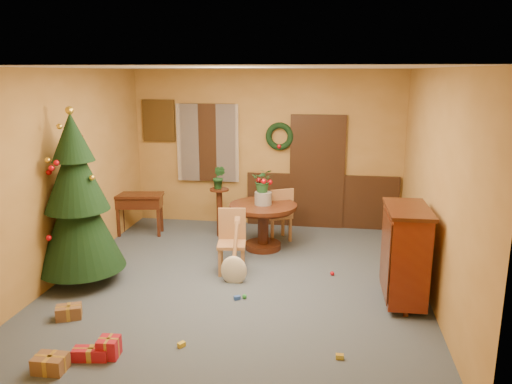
% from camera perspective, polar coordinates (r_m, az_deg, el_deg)
% --- Properties ---
extents(room_envelope, '(5.50, 5.50, 5.50)m').
position_cam_1_polar(room_envelope, '(9.30, 2.41, 2.83)').
color(room_envelope, '#36424F').
rests_on(room_envelope, ground).
extents(dining_table, '(1.10, 1.10, 0.76)m').
position_cam_1_polar(dining_table, '(8.14, 0.82, -2.96)').
color(dining_table, black).
rests_on(dining_table, floor).
extents(urn, '(0.28, 0.28, 0.20)m').
position_cam_1_polar(urn, '(8.06, 0.83, -0.72)').
color(urn, slate).
rests_on(urn, dining_table).
extents(centerpiece_plant, '(0.35, 0.30, 0.39)m').
position_cam_1_polar(centerpiece_plant, '(7.99, 0.84, 1.34)').
color(centerpiece_plant, '#1E4C23').
rests_on(centerpiece_plant, urn).
extents(chair_near, '(0.45, 0.45, 0.92)m').
position_cam_1_polar(chair_near, '(7.28, -2.78, -5.32)').
color(chair_near, olive).
rests_on(chair_near, floor).
extents(chair_far, '(0.55, 0.55, 0.94)m').
position_cam_1_polar(chair_far, '(8.53, 2.70, -2.38)').
color(chair_far, olive).
rests_on(chair_far, floor).
extents(guitar, '(0.47, 0.62, 0.85)m').
position_cam_1_polar(guitar, '(6.89, -2.57, -6.96)').
color(guitar, beige).
rests_on(guitar, floor).
extents(plant_stand, '(0.34, 0.34, 0.86)m').
position_cam_1_polar(plant_stand, '(8.79, -4.19, -1.70)').
color(plant_stand, black).
rests_on(plant_stand, floor).
extents(stand_plant, '(0.27, 0.24, 0.41)m').
position_cam_1_polar(stand_plant, '(8.66, -4.25, 1.69)').
color(stand_plant, '#19471E').
rests_on(stand_plant, plant_stand).
extents(christmas_tree, '(1.17, 1.17, 2.42)m').
position_cam_1_polar(christmas_tree, '(7.11, -19.74, -1.09)').
color(christmas_tree, '#382111').
rests_on(christmas_tree, floor).
extents(writing_desk, '(0.89, 0.54, 0.74)m').
position_cam_1_polar(writing_desk, '(9.11, -13.18, -1.34)').
color(writing_desk, black).
rests_on(writing_desk, floor).
extents(sideboard, '(0.53, 0.98, 1.25)m').
position_cam_1_polar(sideboard, '(6.50, 16.67, -6.63)').
color(sideboard, '#511209').
rests_on(sideboard, floor).
extents(gift_a, '(0.31, 0.23, 0.17)m').
position_cam_1_polar(gift_a, '(5.52, -22.44, -17.66)').
color(gift_a, brown).
rests_on(gift_a, floor).
extents(gift_b, '(0.22, 0.22, 0.21)m').
position_cam_1_polar(gift_b, '(5.56, -16.45, -16.68)').
color(gift_b, '#A41523').
rests_on(gift_b, floor).
extents(gift_c, '(0.34, 0.30, 0.16)m').
position_cam_1_polar(gift_c, '(6.47, -20.60, -12.72)').
color(gift_c, brown).
rests_on(gift_c, floor).
extents(gift_d, '(0.37, 0.20, 0.13)m').
position_cam_1_polar(gift_d, '(5.58, -18.35, -17.15)').
color(gift_d, '#A41523').
rests_on(gift_d, floor).
extents(toy_a, '(0.09, 0.09, 0.05)m').
position_cam_1_polar(toy_a, '(6.55, -2.17, -11.99)').
color(toy_a, '#264DA8').
rests_on(toy_a, floor).
extents(toy_b, '(0.06, 0.06, 0.06)m').
position_cam_1_polar(toy_b, '(6.57, -1.33, -11.85)').
color(toy_b, '#268E36').
rests_on(toy_b, floor).
extents(toy_c, '(0.09, 0.09, 0.05)m').
position_cam_1_polar(toy_c, '(5.60, -8.51, -16.86)').
color(toy_c, gold).
rests_on(toy_c, floor).
extents(toy_d, '(0.06, 0.06, 0.06)m').
position_cam_1_polar(toy_d, '(7.34, 8.71, -9.18)').
color(toy_d, red).
rests_on(toy_d, floor).
extents(toy_e, '(0.08, 0.05, 0.05)m').
position_cam_1_polar(toy_e, '(5.42, 9.54, -18.06)').
color(toy_e, yellow).
rests_on(toy_e, floor).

